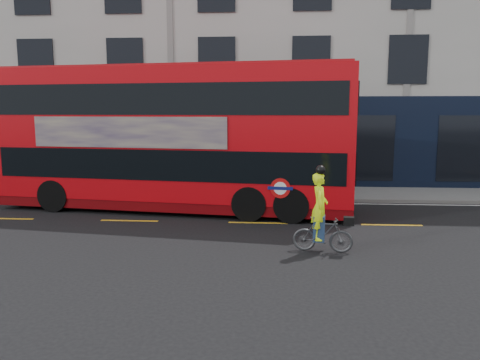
{
  "coord_description": "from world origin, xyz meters",
  "views": [
    {
      "loc": [
        4.42,
        -12.41,
        3.37
      ],
      "look_at": [
        3.43,
        1.81,
        1.27
      ],
      "focal_mm": 35.0,
      "sensor_mm": 36.0,
      "label": 1
    }
  ],
  "objects": [
    {
      "name": "ground",
      "position": [
        0.0,
        0.0,
        0.0
      ],
      "size": [
        120.0,
        120.0,
        0.0
      ],
      "primitive_type": "plane",
      "color": "black",
      "rests_on": "ground"
    },
    {
      "name": "building_terrace",
      "position": [
        0.0,
        12.94,
        7.49
      ],
      "size": [
        50.0,
        10.07,
        15.0
      ],
      "color": "beige",
      "rests_on": "ground"
    },
    {
      "name": "road_edge_line",
      "position": [
        0.0,
        4.7,
        0.0
      ],
      "size": [
        58.0,
        0.1,
        0.01
      ],
      "primitive_type": "cube",
      "color": "silver",
      "rests_on": "ground"
    },
    {
      "name": "cyclist",
      "position": [
        5.61,
        -1.34,
        0.73
      ],
      "size": [
        1.48,
        0.64,
        2.11
      ],
      "rotation": [
        0.0,
        0.0,
        -0.15
      ],
      "color": "#434548",
      "rests_on": "ground"
    },
    {
      "name": "lane_dashes",
      "position": [
        0.0,
        1.5,
        0.0
      ],
      "size": [
        58.0,
        0.12,
        0.01
      ],
      "primitive_type": null,
      "color": "gold",
      "rests_on": "ground"
    },
    {
      "name": "bus",
      "position": [
        1.13,
        3.35,
        2.48
      ],
      "size": [
        12.24,
        4.32,
        4.84
      ],
      "rotation": [
        0.0,
        0.0,
        -0.14
      ],
      "color": "red",
      "rests_on": "ground"
    },
    {
      "name": "kerb",
      "position": [
        0.0,
        5.0,
        0.07
      ],
      "size": [
        60.0,
        0.12,
        0.13
      ],
      "primitive_type": "cube",
      "color": "slate",
      "rests_on": "ground"
    },
    {
      "name": "pavement",
      "position": [
        0.0,
        6.5,
        0.06
      ],
      "size": [
        60.0,
        3.0,
        0.12
      ],
      "primitive_type": "cube",
      "color": "gray",
      "rests_on": "ground"
    }
  ]
}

